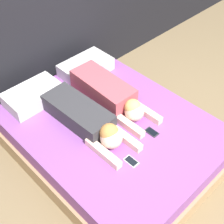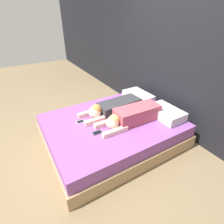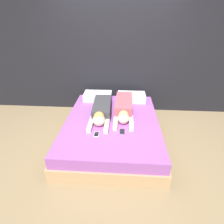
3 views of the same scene
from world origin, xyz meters
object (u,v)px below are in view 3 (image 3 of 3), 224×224
object	(u,v)px
pillow_head_right	(131,97)
person_left	(101,111)
bed	(112,129)
person_right	(124,108)
pillow_head_left	(98,96)
cell_phone_left	(97,134)
cell_phone_right	(122,131)

from	to	relation	value
pillow_head_right	person_left	size ratio (longest dim) A/B	0.53
bed	person_left	size ratio (longest dim) A/B	1.92
pillow_head_right	person_right	bearing A→B (deg)	-105.84
pillow_head_left	pillow_head_right	world-z (taller)	same
pillow_head_left	cell_phone_left	bearing A→B (deg)	-83.16
pillow_head_right	person_left	world-z (taller)	person_left
bed	cell_phone_left	xyz separation A→B (m)	(-0.21, -0.46, 0.21)
pillow_head_right	pillow_head_left	bearing A→B (deg)	180.00
pillow_head_right	person_left	distance (m)	0.88
pillow_head_right	person_left	bearing A→B (deg)	-129.88
cell_phone_left	person_left	bearing A→B (deg)	89.40
person_left	pillow_head_right	bearing A→B (deg)	50.12
bed	person_left	distance (m)	0.39
cell_phone_left	cell_phone_right	size ratio (longest dim) A/B	1.00
cell_phone_left	bed	bearing A→B (deg)	65.42
pillow_head_right	bed	bearing A→B (deg)	-114.07
pillow_head_left	bed	bearing A→B (deg)	-65.93
cell_phone_right	person_right	bearing A→B (deg)	88.56
cell_phone_right	pillow_head_left	bearing A→B (deg)	115.07
bed	person_left	bearing A→B (deg)	146.73
pillow_head_left	person_left	bearing A→B (deg)	-76.82
pillow_head_left	person_right	xyz separation A→B (m)	(0.56, -0.57, 0.04)
bed	person_right	world-z (taller)	person_right
bed	pillow_head_left	distance (m)	0.93
pillow_head_right	cell_phone_left	world-z (taller)	pillow_head_right
person_right	bed	bearing A→B (deg)	-130.04
person_right	cell_phone_right	distance (m)	0.60
bed	person_right	bearing A→B (deg)	49.96
bed	pillow_head_left	xyz separation A→B (m)	(-0.36, 0.81, 0.28)
person_right	cell_phone_right	xyz separation A→B (m)	(-0.01, -0.59, -0.11)
pillow_head_left	person_right	distance (m)	0.80
cell_phone_right	bed	bearing A→B (deg)	117.27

